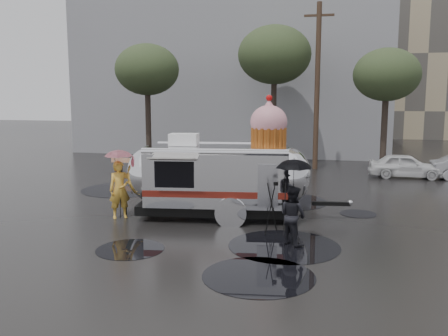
% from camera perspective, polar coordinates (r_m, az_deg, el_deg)
% --- Properties ---
extents(ground, '(120.00, 120.00, 0.00)m').
position_cam_1_polar(ground, '(13.79, -2.49, -8.20)').
color(ground, black).
rests_on(ground, ground).
extents(puddles, '(12.17, 11.68, 0.01)m').
position_cam_1_polar(puddles, '(16.19, -1.13, -5.64)').
color(puddles, black).
rests_on(puddles, ground).
extents(grey_building, '(22.00, 12.00, 13.00)m').
position_cam_1_polar(grey_building, '(37.57, 1.71, 12.38)').
color(grey_building, gray).
rests_on(grey_building, ground).
extents(utility_pole, '(1.60, 0.28, 9.00)m').
position_cam_1_polar(utility_pole, '(26.73, 11.15, 9.76)').
color(utility_pole, '#473323').
rests_on(utility_pole, ground).
extents(tree_left, '(3.64, 3.64, 6.95)m').
position_cam_1_polar(tree_left, '(27.85, -9.23, 11.53)').
color(tree_left, '#382D26').
rests_on(tree_left, ground).
extents(tree_mid, '(4.20, 4.20, 8.03)m').
position_cam_1_polar(tree_mid, '(28.04, 6.09, 13.33)').
color(tree_mid, '#382D26').
rests_on(tree_mid, ground).
extents(tree_right, '(3.36, 3.36, 6.42)m').
position_cam_1_polar(tree_right, '(25.83, 18.99, 10.48)').
color(tree_right, '#382D26').
rests_on(tree_right, ground).
extents(barricade_row, '(4.30, 0.80, 1.00)m').
position_cam_1_polar(barricade_row, '(24.70, -8.56, 0.41)').
color(barricade_row, '#473323').
rests_on(barricade_row, ground).
extents(airstream_trailer, '(7.61, 3.55, 4.13)m').
position_cam_1_polar(airstream_trailer, '(15.69, -0.36, -0.72)').
color(airstream_trailer, silver).
rests_on(airstream_trailer, ground).
extents(person_left, '(0.82, 0.77, 1.90)m').
position_cam_1_polar(person_left, '(15.97, -12.43, -2.56)').
color(person_left, gold).
rests_on(person_left, ground).
extents(umbrella_pink, '(1.11, 1.11, 2.31)m').
position_cam_1_polar(umbrella_pink, '(15.81, -12.55, 0.91)').
color(umbrella_pink, '#CC7A8A').
rests_on(umbrella_pink, ground).
extents(person_right, '(0.88, 0.82, 1.62)m').
position_cam_1_polar(person_right, '(12.97, 8.28, -5.65)').
color(person_right, black).
rests_on(person_right, ground).
extents(umbrella_black, '(1.20, 1.20, 2.37)m').
position_cam_1_polar(umbrella_black, '(12.74, 8.39, -0.62)').
color(umbrella_black, black).
rests_on(umbrella_black, ground).
extents(tripod, '(0.56, 0.65, 1.56)m').
position_cam_1_polar(tripod, '(13.84, 6.23, -4.18)').
color(tripod, black).
rests_on(tripod, ground).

